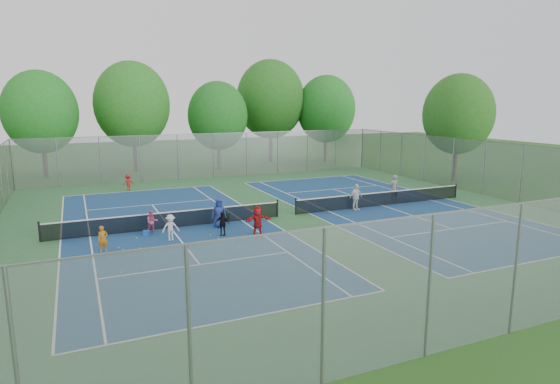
{
  "coord_description": "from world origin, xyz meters",
  "views": [
    {
      "loc": [
        -11.52,
        -25.06,
        6.84
      ],
      "look_at": [
        0.0,
        1.0,
        1.3
      ],
      "focal_mm": 30.0,
      "sensor_mm": 36.0,
      "label": 1
    }
  ],
  "objects_px": {
    "net_left": "(170,220)",
    "ball_hopper": "(227,217)",
    "ball_crate": "(146,233)",
    "instructor": "(394,188)",
    "net_right": "(382,199)"
  },
  "relations": [
    {
      "from": "net_left",
      "to": "ball_hopper",
      "type": "height_order",
      "value": "net_left"
    },
    {
      "from": "ball_crate",
      "to": "instructor",
      "type": "distance_m",
      "value": 17.25
    },
    {
      "from": "net_right",
      "to": "instructor",
      "type": "xyz_separation_m",
      "value": [
        1.71,
        1.01,
        0.46
      ]
    },
    {
      "from": "net_right",
      "to": "instructor",
      "type": "height_order",
      "value": "instructor"
    },
    {
      "from": "ball_crate",
      "to": "ball_hopper",
      "type": "relative_size",
      "value": 0.61
    },
    {
      "from": "ball_hopper",
      "to": "net_left",
      "type": "bearing_deg",
      "value": -175.97
    },
    {
      "from": "net_left",
      "to": "net_right",
      "type": "distance_m",
      "value": 14.0
    },
    {
      "from": "net_left",
      "to": "net_right",
      "type": "bearing_deg",
      "value": 0.0
    },
    {
      "from": "net_right",
      "to": "ball_crate",
      "type": "relative_size",
      "value": 42.43
    },
    {
      "from": "net_right",
      "to": "ball_crate",
      "type": "bearing_deg",
      "value": -176.67
    },
    {
      "from": "net_left",
      "to": "net_right",
      "type": "relative_size",
      "value": 1.0
    },
    {
      "from": "net_left",
      "to": "ball_crate",
      "type": "relative_size",
      "value": 42.43
    },
    {
      "from": "net_right",
      "to": "instructor",
      "type": "relative_size",
      "value": 7.05
    },
    {
      "from": "net_right",
      "to": "ball_crate",
      "type": "height_order",
      "value": "net_right"
    },
    {
      "from": "net_left",
      "to": "net_right",
      "type": "height_order",
      "value": "same"
    }
  ]
}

